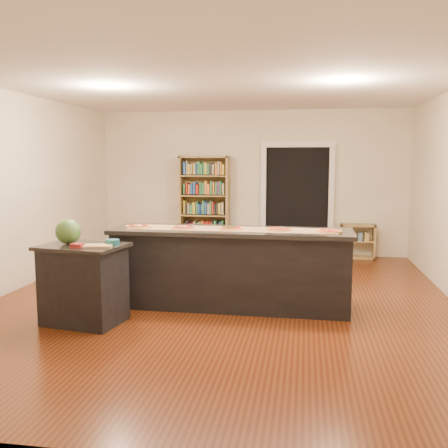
% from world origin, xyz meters
% --- Properties ---
extents(room, '(6.00, 7.00, 2.80)m').
position_xyz_m(room, '(0.00, 0.00, 1.40)').
color(room, '#EFE2C9').
rests_on(room, ground).
extents(doorway, '(1.40, 0.09, 2.21)m').
position_xyz_m(doorway, '(0.90, 3.46, 1.20)').
color(doorway, black).
rests_on(doorway, room).
extents(kitchen_island, '(3.00, 0.81, 0.99)m').
position_xyz_m(kitchen_island, '(0.15, -0.21, 0.50)').
color(kitchen_island, black).
rests_on(kitchen_island, ground).
extents(side_counter, '(0.91, 0.67, 0.90)m').
position_xyz_m(side_counter, '(-1.40, -1.10, 0.45)').
color(side_counter, black).
rests_on(side_counter, ground).
extents(bookshelf, '(0.96, 0.34, 1.93)m').
position_xyz_m(bookshelf, '(-0.89, 3.28, 0.96)').
color(bookshelf, '#9E834D').
rests_on(bookshelf, ground).
extents(low_shelf, '(0.65, 0.28, 0.65)m').
position_xyz_m(low_shelf, '(2.05, 3.31, 0.32)').
color(low_shelf, '#9E834D').
rests_on(low_shelf, ground).
extents(waste_bin, '(0.27, 0.27, 0.39)m').
position_xyz_m(waste_bin, '(-0.17, 3.12, 0.20)').
color(waste_bin, teal).
rests_on(waste_bin, ground).
extents(kraft_paper, '(2.61, 0.50, 0.00)m').
position_xyz_m(kraft_paper, '(0.15, -0.20, 0.99)').
color(kraft_paper, '#936B4C').
rests_on(kraft_paper, kitchen_island).
extents(watermelon, '(0.28, 0.28, 0.28)m').
position_xyz_m(watermelon, '(-1.57, -1.07, 1.04)').
color(watermelon, '#144214').
rests_on(watermelon, side_counter).
extents(cutting_board, '(0.34, 0.26, 0.02)m').
position_xyz_m(cutting_board, '(-1.17, -1.20, 0.91)').
color(cutting_board, tan).
rests_on(cutting_board, side_counter).
extents(package_red, '(0.14, 0.10, 0.05)m').
position_xyz_m(package_red, '(-1.37, -1.29, 0.92)').
color(package_red, maroon).
rests_on(package_red, side_counter).
extents(package_teal, '(0.16, 0.16, 0.06)m').
position_xyz_m(package_teal, '(-1.06, -1.05, 0.93)').
color(package_teal, '#195966').
rests_on(package_teal, side_counter).
extents(pizza_a, '(0.34, 0.34, 0.02)m').
position_xyz_m(pizza_a, '(-1.04, -0.21, 1.00)').
color(pizza_a, tan).
rests_on(pizza_a, kitchen_island).
extents(pizza_b, '(0.31, 0.31, 0.02)m').
position_xyz_m(pizza_b, '(-0.45, -0.22, 1.00)').
color(pizza_b, tan).
rests_on(pizza_b, kitchen_island).
extents(pizza_c, '(0.32, 0.32, 0.02)m').
position_xyz_m(pizza_c, '(0.15, -0.19, 1.00)').
color(pizza_c, tan).
rests_on(pizza_c, kitchen_island).
extents(pizza_d, '(0.30, 0.30, 0.02)m').
position_xyz_m(pizza_d, '(0.75, -0.20, 1.00)').
color(pizza_d, tan).
rests_on(pizza_d, kitchen_island).
extents(pizza_e, '(0.29, 0.29, 0.02)m').
position_xyz_m(pizza_e, '(1.35, -0.26, 1.00)').
color(pizza_e, tan).
rests_on(pizza_e, kitchen_island).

